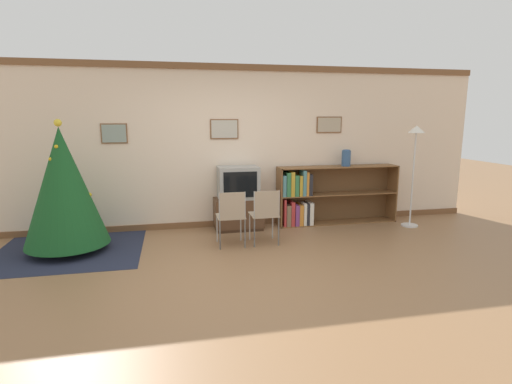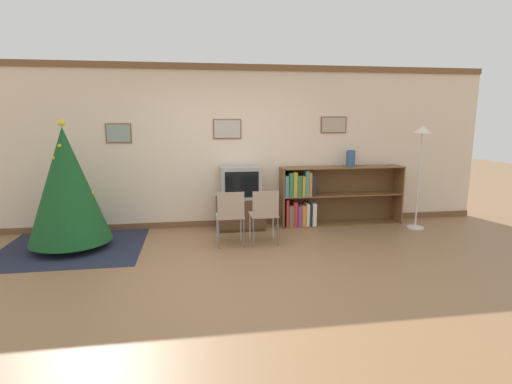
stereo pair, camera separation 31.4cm
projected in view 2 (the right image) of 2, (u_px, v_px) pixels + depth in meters
ground_plane at (242, 271)px, 4.89m from camera, size 24.00×24.00×0.00m
wall_back at (226, 147)px, 6.72m from camera, size 9.15×0.11×2.70m
area_rug at (72, 248)px, 5.74m from camera, size 1.98×1.79×0.01m
christmas_tree at (67, 185)px, 5.57m from camera, size 1.12×1.12×1.82m
tv_console at (241, 213)px, 6.67m from camera, size 0.80×0.45×0.52m
television at (240, 183)px, 6.57m from camera, size 0.66×0.44×0.53m
folding_chair_left at (230, 215)px, 5.73m from camera, size 0.40×0.40×0.82m
folding_chair_right at (265, 213)px, 5.80m from camera, size 0.40×0.40×0.82m
bookshelf at (319, 197)px, 6.89m from camera, size 2.14×0.36×1.01m
vase at (351, 158)px, 6.83m from camera, size 0.16×0.16×0.28m
standing_lamp at (421, 150)px, 6.50m from camera, size 0.28×0.28×1.71m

